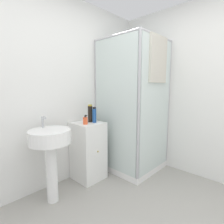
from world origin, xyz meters
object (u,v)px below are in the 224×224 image
(soap_dispenser, at_px, (85,121))
(shampoo_bottle_tall_black, at_px, (90,113))
(sink, at_px, (50,146))
(shampoo_bottle_blue, at_px, (94,115))

(soap_dispenser, relative_size, shampoo_bottle_tall_black, 0.51)
(shampoo_bottle_tall_black, bearing_deg, sink, -170.35)
(soap_dispenser, distance_m, shampoo_bottle_blue, 0.16)
(shampoo_bottle_tall_black, bearing_deg, soap_dispenser, -152.89)
(soap_dispenser, height_order, shampoo_bottle_blue, shampoo_bottle_blue)
(soap_dispenser, relative_size, shampoo_bottle_blue, 0.58)
(soap_dispenser, height_order, shampoo_bottle_tall_black, shampoo_bottle_tall_black)
(sink, distance_m, soap_dispenser, 0.57)
(soap_dispenser, xyz_separation_m, shampoo_bottle_blue, (0.16, -0.00, 0.06))
(sink, bearing_deg, shampoo_bottle_blue, 3.12)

